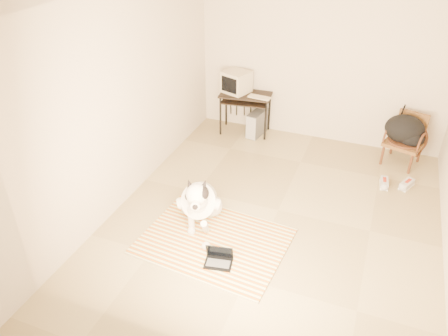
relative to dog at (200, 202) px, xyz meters
The scene contains 15 objects.
floor 1.10m from the dog, 35.81° to the left, with size 4.50×4.50×0.00m, color tan.
wall_back 3.16m from the dog, 73.47° to the left, with size 4.50×4.50×0.00m, color beige.
wall_front 2.11m from the dog, 62.56° to the right, with size 4.50×4.50×0.00m, color beige.
wall_left 1.66m from the dog, 151.94° to the left, with size 4.50×4.50×0.00m, color beige.
rug 0.51m from the dog, 42.82° to the right, with size 1.78×1.42×0.02m.
dog is the anchor object (origin of this frame).
laptop 0.80m from the dog, 50.32° to the right, with size 0.34×0.27×0.21m.
computer_desk 2.62m from the dog, 96.69° to the left, with size 0.90×0.57×0.71m.
crt_monitor 2.72m from the dog, 100.43° to the left, with size 0.50×0.49×0.36m.
desk_keyboard 2.54m from the dog, 90.86° to the left, with size 0.36×0.13×0.02m, color beige.
pc_tower 2.56m from the dog, 91.79° to the left, with size 0.26×0.48×0.42m.
rattan_chair 3.40m from the dog, 47.58° to the left, with size 0.64×0.63×0.78m.
backpack 3.37m from the dog, 47.54° to the left, with size 0.59×0.48×0.43m.
sneaker_left 2.73m from the dog, 39.28° to the left, with size 0.13×0.28×0.09m.
sneaker_right 3.02m from the dog, 36.77° to the left, with size 0.22×0.30×0.10m.
Camera 1 is at (1.00, -4.54, 3.52)m, focal length 35.00 mm.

